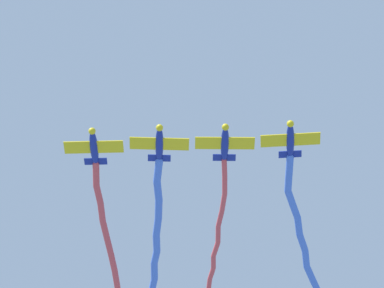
{
  "coord_description": "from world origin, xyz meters",
  "views": [
    {
      "loc": [
        45.43,
        11.68,
        4.15
      ],
      "look_at": [
        -2.18,
        3.08,
        78.31
      ],
      "focal_mm": 70.28,
      "sensor_mm": 36.0,
      "label": 1
    }
  ],
  "objects_px": {
    "airplane_lead": "(94,147)",
    "airplane_left_wing": "(159,143)",
    "airplane_slot": "(290,139)",
    "airplane_right_wing": "(225,143)"
  },
  "relations": [
    {
      "from": "airplane_lead",
      "to": "airplane_left_wing",
      "type": "relative_size",
      "value": 1.0
    },
    {
      "from": "airplane_right_wing",
      "to": "airplane_slot",
      "type": "xyz_separation_m",
      "value": [
        -1.1,
        7.64,
        0.3
      ]
    },
    {
      "from": "airplane_lead",
      "to": "airplane_slot",
      "type": "xyz_separation_m",
      "value": [
        -3.31,
        22.95,
        0.3
      ]
    },
    {
      "from": "airplane_slot",
      "to": "airplane_lead",
      "type": "bearing_deg",
      "value": -88.36
    },
    {
      "from": "airplane_right_wing",
      "to": "airplane_slot",
      "type": "height_order",
      "value": "airplane_slot"
    },
    {
      "from": "airplane_lead",
      "to": "airplane_slot",
      "type": "height_order",
      "value": "airplane_slot"
    },
    {
      "from": "airplane_lead",
      "to": "airplane_left_wing",
      "type": "bearing_deg",
      "value": 89.5
    },
    {
      "from": "airplane_lead",
      "to": "airplane_right_wing",
      "type": "height_order",
      "value": "same"
    },
    {
      "from": "airplane_left_wing",
      "to": "airplane_right_wing",
      "type": "height_order",
      "value": "airplane_left_wing"
    },
    {
      "from": "airplane_right_wing",
      "to": "airplane_slot",
      "type": "distance_m",
      "value": 7.73
    }
  ]
}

